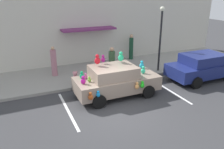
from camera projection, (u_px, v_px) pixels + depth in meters
The scene contains 12 objects.
ground_plane at pixel (116, 112), 9.91m from camera, with size 60.00×60.00×0.00m, color #38383A.
sidewalk at pixel (83, 74), 14.17m from camera, with size 24.00×4.00×0.15m, color gray.
storefront_building at pixel (71, 19), 14.92m from camera, with size 24.00×1.25×6.40m.
parking_stripe_front at pixel (168, 90), 12.09m from camera, with size 0.12×3.60×0.01m, color silver.
parking_stripe_rear at pixel (68, 110), 10.04m from camera, with size 0.12×3.60×0.01m, color silver.
plush_covered_car at pixel (116, 80), 11.18m from camera, with size 4.13×2.06×2.13m.
parked_sedan_behind at pixel (204, 66), 13.30m from camera, with size 4.52×2.05×1.54m.
teddy_bear_on_sidewalk at pixel (75, 77), 12.51m from camera, with size 0.35×0.29×0.67m.
street_lamp_post at pixel (161, 33), 13.74m from camera, with size 0.28×0.28×3.93m.
pedestrian_near_shopfront at pixel (112, 63), 13.29m from camera, with size 0.37×0.37×1.77m.
pedestrian_walking_past at pixel (131, 47), 16.65m from camera, with size 0.30×0.30×1.84m.
pedestrian_by_lamp at pixel (54, 62), 13.43m from camera, with size 0.33×0.33×1.77m.
Camera 1 is at (-3.70, -7.90, 4.98)m, focal length 36.55 mm.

